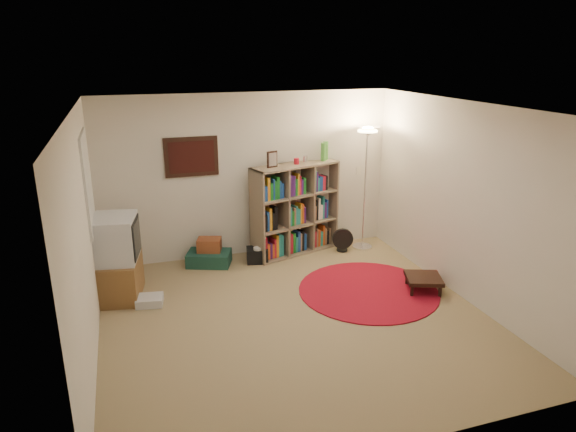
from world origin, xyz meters
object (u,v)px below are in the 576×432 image
Objects in this scene: floor_fan at (343,240)px; suitcase at (209,258)px; tv_stand at (117,259)px; bookshelf at (294,211)px; floor_lamp at (367,148)px; side_table at (424,279)px.

floor_fan is 0.52× the size of suitcase.
floor_fan is at bearing 19.57° from tv_stand.
bookshelf is 0.87× the size of floor_lamp.
suitcase is 3.12m from side_table.
tv_stand reaches higher than floor_fan.
floor_lamp is 2.23m from side_table.
floor_lamp is 3.98m from tv_stand.
bookshelf is 0.93m from floor_fan.
floor_fan is 2.13m from suitcase.
tv_stand is at bearing 179.70° from bookshelf.
floor_lamp is 2.93m from suitcase.
suitcase is (-2.12, 0.12, -0.09)m from floor_fan.
floor_lamp is 3.38× the size of side_table.
bookshelf reaches higher than suitcase.
bookshelf is at bearing 24.94° from suitcase.
bookshelf is 2.33× the size of suitcase.
floor_lamp reaches higher than bookshelf.
tv_stand is at bearing -156.64° from floor_fan.
bookshelf is at bearing 170.96° from floor_lamp.
suitcase is 1.26× the size of side_table.
bookshelf reaches higher than tv_stand.
suitcase is at bearing -169.46° from floor_fan.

